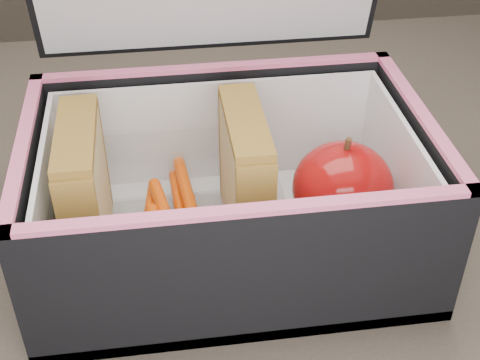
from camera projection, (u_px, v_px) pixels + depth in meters
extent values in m
cube|color=brown|center=(231.00, 222.00, 0.63)|extent=(1.20, 0.80, 0.03)
cube|color=tan|center=(74.00, 196.00, 0.52)|extent=(0.01, 0.10, 0.11)
cube|color=#BB5D68|center=(86.00, 199.00, 0.52)|extent=(0.01, 0.10, 0.10)
cube|color=tan|center=(97.00, 194.00, 0.52)|extent=(0.01, 0.10, 0.11)
cube|color=brown|center=(75.00, 134.00, 0.49)|extent=(0.03, 0.10, 0.01)
cube|color=tan|center=(234.00, 182.00, 0.53)|extent=(0.01, 0.10, 0.11)
cube|color=#BB5D68|center=(245.00, 186.00, 0.54)|extent=(0.01, 0.10, 0.10)
cube|color=tan|center=(256.00, 181.00, 0.54)|extent=(0.01, 0.10, 0.11)
cube|color=brown|center=(246.00, 121.00, 0.50)|extent=(0.03, 0.10, 0.01)
cylinder|color=#D24205|center=(188.00, 250.00, 0.54)|extent=(0.03, 0.09, 0.01)
cylinder|color=#D24205|center=(180.00, 203.00, 0.57)|extent=(0.01, 0.08, 0.01)
cylinder|color=#D24205|center=(156.00, 242.00, 0.52)|extent=(0.01, 0.08, 0.01)
cylinder|color=#D24205|center=(190.00, 228.00, 0.56)|extent=(0.02, 0.09, 0.01)
cylinder|color=#D24205|center=(153.00, 235.00, 0.54)|extent=(0.03, 0.08, 0.01)
cylinder|color=#D24205|center=(186.00, 190.00, 0.57)|extent=(0.02, 0.09, 0.01)
cylinder|color=#D24205|center=(164.00, 235.00, 0.56)|extent=(0.01, 0.08, 0.01)
cylinder|color=#D24205|center=(150.00, 218.00, 0.56)|extent=(0.02, 0.09, 0.01)
cylinder|color=#D24205|center=(165.00, 213.00, 0.54)|extent=(0.02, 0.09, 0.01)
cube|color=white|center=(334.00, 223.00, 0.58)|extent=(0.10, 0.10, 0.01)
ellipsoid|color=#990D0C|center=(343.00, 188.00, 0.55)|extent=(0.10, 0.10, 0.08)
cylinder|color=#492F1A|center=(348.00, 145.00, 0.52)|extent=(0.01, 0.01, 0.01)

